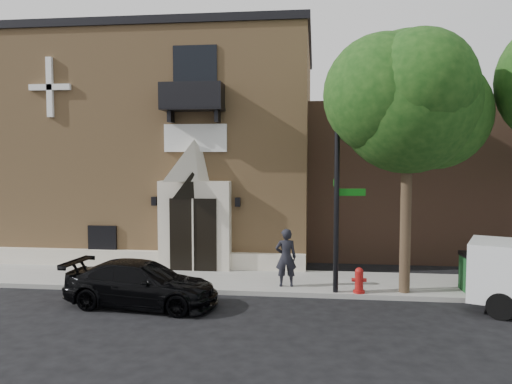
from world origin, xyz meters
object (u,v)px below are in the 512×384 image
at_px(black_sedan, 142,284).
at_px(pedestrian_near, 286,257).
at_px(dumpster, 493,273).
at_px(fire_hydrant, 359,280).
at_px(street_sign, 337,195).

relative_size(black_sedan, pedestrian_near, 2.39).
bearing_deg(pedestrian_near, dumpster, 172.43).
height_order(black_sedan, fire_hydrant, black_sedan).
bearing_deg(pedestrian_near, black_sedan, 19.85).
height_order(black_sedan, pedestrian_near, pedestrian_near).
bearing_deg(street_sign, pedestrian_near, 159.12).
bearing_deg(dumpster, street_sign, -174.93).
relative_size(street_sign, dumpster, 3.23).
height_order(black_sedan, dumpster, dumpster).
xyz_separation_m(street_sign, pedestrian_near, (-1.55, 0.49, -2.03)).
xyz_separation_m(black_sedan, fire_hydrant, (6.18, 1.56, -0.11)).
bearing_deg(street_sign, fire_hydrant, -5.13).
relative_size(fire_hydrant, pedestrian_near, 0.42).
xyz_separation_m(dumpster, pedestrian_near, (-6.23, -0.03, 0.32)).
xyz_separation_m(street_sign, fire_hydrant, (0.68, -0.02, -2.57)).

